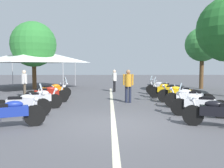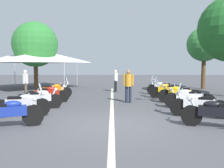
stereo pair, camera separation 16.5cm
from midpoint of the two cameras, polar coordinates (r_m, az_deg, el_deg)
name	(u,v)px [view 1 (the left image)]	position (r m, az deg, el deg)	size (l,w,h in m)	color
ground_plane	(114,125)	(7.51, -0.24, -9.88)	(80.00, 80.00, 0.00)	#4C4C51
lane_centre_stripe	(112,105)	(11.10, -0.41, -5.17)	(16.26, 0.16, 0.01)	beige
motorcycle_left_row_0	(8,113)	(7.70, -24.29, -6.40)	(1.04, 2.06, 1.01)	black
motorcycle_left_row_1	(23,104)	(9.23, -21.16, -4.51)	(0.76, 2.03, 1.21)	black
motorcycle_left_row_2	(39,99)	(10.58, -17.66, -3.40)	(0.94, 1.93, 0.99)	black
motorcycle_left_row_3	(47,94)	(12.26, -15.69, -2.30)	(0.81, 2.13, 0.99)	black
motorcycle_left_row_4	(53,90)	(13.94, -14.33, -1.45)	(1.05, 2.01, 1.19)	black
motorcycle_right_row_0	(219,112)	(7.80, 23.89, -6.29)	(0.97, 2.09, 1.00)	black
motorcycle_right_row_1	(199,104)	(9.12, 19.68, -4.57)	(0.95, 1.98, 1.22)	black
motorcycle_right_row_2	(189,98)	(10.81, 17.65, -3.15)	(0.83, 2.12, 1.02)	black
motorcycle_right_row_3	(179,94)	(12.25, 15.42, -2.24)	(0.78, 2.11, 1.01)	black
motorcycle_right_row_4	(167,90)	(13.81, 12.74, -1.43)	(0.88, 2.07, 1.22)	black
motorcycle_right_row_5	(161,87)	(15.38, 11.45, -0.83)	(0.94, 1.92, 1.21)	black
traffic_cone_0	(192,95)	(13.38, 18.40, -2.50)	(0.36, 0.36, 0.61)	orange
bystander_0	(128,83)	(11.84, 3.52, 0.14)	(0.32, 0.52, 1.66)	#1E2338
bystander_1	(24,81)	(14.78, -20.68, 0.59)	(0.48, 0.32, 1.61)	brown
bystander_2	(114,79)	(16.81, 0.30, 1.22)	(0.52, 0.32, 1.57)	black
roadside_tree_0	(33,44)	(19.46, -18.63, 9.02)	(3.48, 3.48, 5.24)	brown
roadside_tree_1	(202,45)	(20.30, 20.72, 8.84)	(2.71, 2.71, 4.90)	brown
event_tent	(34,56)	(20.27, -18.61, 6.46)	(6.50, 6.50, 3.20)	white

